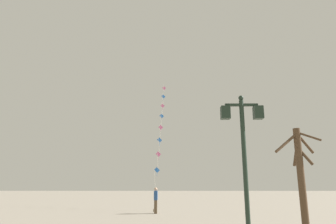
% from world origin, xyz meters
% --- Properties ---
extents(ground_plane, '(160.00, 160.00, 0.00)m').
position_xyz_m(ground_plane, '(0.00, 20.00, 0.00)').
color(ground_plane, gray).
extents(twin_lantern_lamp_post, '(1.31, 0.28, 4.65)m').
position_xyz_m(twin_lantern_lamp_post, '(2.42, 8.26, 3.23)').
color(twin_lantern_lamp_post, '#1E2D23').
rests_on(twin_lantern_lamp_post, ground_plane).
extents(kite_train, '(0.81, 11.86, 13.46)m').
position_xyz_m(kite_train, '(-0.86, 28.40, 7.33)').
color(kite_train, brown).
rests_on(kite_train, ground_plane).
extents(kite_flyer, '(0.24, 0.61, 1.71)m').
position_xyz_m(kite_flyer, '(-0.88, 20.52, 0.90)').
color(kite_flyer, brown).
rests_on(kite_flyer, ground_plane).
extents(bare_tree, '(2.07, 1.40, 4.36)m').
position_xyz_m(bare_tree, '(5.84, 12.50, 2.41)').
color(bare_tree, '#4C3826').
rests_on(bare_tree, ground_plane).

